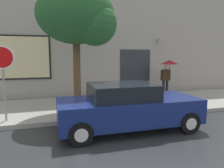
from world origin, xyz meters
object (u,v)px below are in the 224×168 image
at_px(stop_sign, 3,68).
at_px(street_tree, 80,17).
at_px(parked_car, 128,107).
at_px(pedestrian_with_umbrella, 168,68).
at_px(fire_hydrant, 151,97).

bearing_deg(stop_sign, street_tree, 13.49).
height_order(parked_car, street_tree, street_tree).
height_order(parked_car, stop_sign, stop_sign).
relative_size(pedestrian_with_umbrella, street_tree, 0.40).
relative_size(parked_car, stop_sign, 1.75).
distance_m(pedestrian_with_umbrella, stop_sign, 7.88).
height_order(parked_car, pedestrian_with_umbrella, pedestrian_with_umbrella).
bearing_deg(fire_hydrant, stop_sign, -175.30).
height_order(fire_hydrant, pedestrian_with_umbrella, pedestrian_with_umbrella).
bearing_deg(parked_car, fire_hydrant, 47.93).
bearing_deg(stop_sign, parked_car, -22.33).
bearing_deg(fire_hydrant, street_tree, 176.69).
distance_m(parked_car, pedestrian_with_umbrella, 5.58).
relative_size(parked_car, pedestrian_with_umbrella, 2.28).
bearing_deg(fire_hydrant, parked_car, -132.07).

